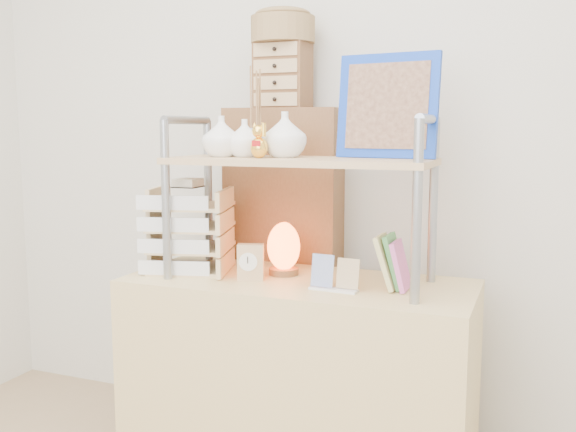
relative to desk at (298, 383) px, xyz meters
The scene contains 9 objects.
desk is the anchor object (origin of this frame).
cabinet 0.52m from the desk, 118.27° to the left, with size 0.45×0.24×1.35m, color brown.
hutch 0.82m from the desk, 146.88° to the left, with size 0.90×0.34×0.77m.
letter_tray 0.66m from the desk, behind, with size 0.34×0.33×0.34m.
salt_lamp 0.48m from the desk, 142.20° to the left, with size 0.12×0.12×0.19m.
desk_clock 0.47m from the desk, 157.22° to the right, with size 0.10×0.06×0.13m.
postcard_stand 0.45m from the desk, 29.38° to the right, with size 0.16×0.05×0.11m.
drawer_chest 1.17m from the desk, 119.78° to the left, with size 0.20×0.16×0.25m.
woven_basket 1.34m from the desk, 119.62° to the left, with size 0.25×0.25×0.10m, color brown.
Camera 1 is at (0.77, -0.83, 1.27)m, focal length 40.00 mm.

